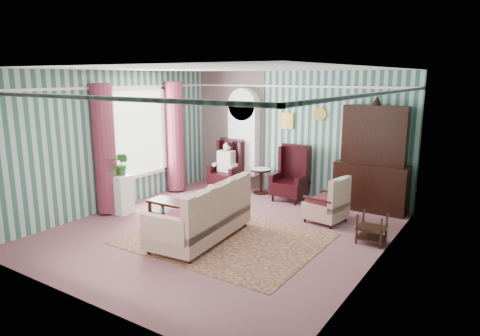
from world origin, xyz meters
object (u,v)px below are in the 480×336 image
Objects in this scene: dresser_hutch at (373,155)px; sofa at (200,212)px; round_side_table at (261,181)px; coffee_table at (172,210)px; plant_stand at (119,194)px; nest_table at (372,228)px; wingback_left at (226,165)px; seated_woman at (226,166)px; bookcase at (243,144)px; wingback_right at (290,174)px; floral_armchair at (326,196)px.

dresser_hutch is 3.87m from sofa.
round_side_table is 0.61× the size of coffee_table.
round_side_table is 3.36m from plant_stand.
sofa is (-2.54, -1.44, 0.23)m from nest_table.
wingback_left is 1.56× the size of plant_stand.
dresser_hutch is 2.00× the size of seated_woman.
plant_stand is at bearing -144.92° from dresser_hutch.
bookcase reaches higher than round_side_table.
seated_woman is at bearing 73.78° from plant_stand.
bookcase is 1.07× the size of sofa.
coffee_table is at bearing -80.86° from seated_woman.
wingback_right is 0.60× the size of sofa.
floral_armchair is at bearing -25.96° from bookcase.
bookcase reaches higher than coffee_table.
plant_stand is (-4.30, -3.02, -0.78)m from dresser_hutch.
bookcase is 0.95× the size of dresser_hutch.
round_side_table is at bearing 9.46° from seated_woman.
wingback_right reaches higher than sofa.
wingback_right is 2.81m from nest_table.
floral_armchair is (1.47, 2.04, 0.02)m from sofa.
round_side_table is 0.29× the size of sofa.
wingback_right is (-1.75, -0.27, -0.55)m from dresser_hutch.
wingback_right is 1.20× the size of floral_armchair.
bookcase is 4.37m from nest_table.
plant_stand reaches higher than round_side_table.
sofa is (-0.22, -2.99, -0.13)m from wingback_right.
wingback_right reaches higher than coffee_table.
nest_table reaches higher than coffee_table.
wingback_right is (1.50, -0.39, -0.50)m from bookcase.
bookcase reaches higher than floral_armchair.
wingback_right is 3.00m from sofa.
wingback_left is 0.97m from round_side_table.
nest_table is at bearing -65.90° from sofa.
dresser_hutch is 1.89× the size of wingback_right.
floral_armchair is (2.75, -1.34, -0.60)m from bookcase.
wingback_right is at bearing 47.16° from plant_stand.
floral_armchair is (2.10, -1.10, 0.22)m from round_side_table.
coffee_table is (-3.68, -0.90, -0.08)m from nest_table.
dresser_hutch is 2.40× the size of coffee_table.
bookcase is 2.80× the size of plant_stand.
round_side_table reaches higher than nest_table.
round_side_table is at bearing 59.62° from plant_stand.
coffee_table is (-2.61, -1.50, -0.34)m from floral_armchair.
coffee_table is at bearing -87.10° from bookcase.
seated_woman is at bearing 21.57° from sofa.
dresser_hutch is 2.95× the size of plant_stand.
plant_stand is 2.35m from sofa.
sofa is (1.53, -2.99, -0.09)m from seated_woman.
coffee_table is at bearing -80.86° from wingback_left.
wingback_right is 2.08× the size of round_side_table.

